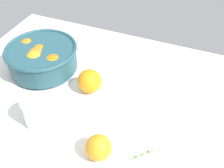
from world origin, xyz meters
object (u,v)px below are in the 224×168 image
at_px(juice_glass, 37,113).
at_px(loose_orange_0, 90,81).
at_px(fruit_bowl, 42,58).
at_px(loose_orange_1, 99,147).

xyz_separation_m(juice_glass, loose_orange_0, (0.08, 0.18, -0.00)).
xyz_separation_m(fruit_bowl, loose_orange_1, (0.32, -0.24, -0.02)).
bearing_deg(fruit_bowl, juice_glass, -61.25).
distance_m(fruit_bowl, juice_glass, 0.24).
bearing_deg(loose_orange_1, fruit_bowl, 142.60).
relative_size(fruit_bowl, loose_orange_0, 3.16).
xyz_separation_m(fruit_bowl, loose_orange_0, (0.19, -0.03, -0.01)).
relative_size(fruit_bowl, juice_glass, 2.68).
bearing_deg(juice_glass, loose_orange_0, 66.12).
height_order(juice_glass, loose_orange_1, juice_glass).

